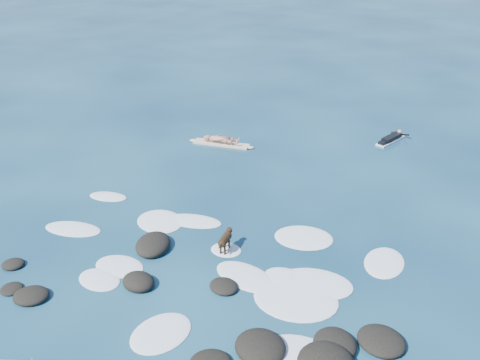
% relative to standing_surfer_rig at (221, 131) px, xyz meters
% --- Properties ---
extents(ground, '(160.00, 160.00, 0.00)m').
position_rel_standing_surfer_rig_xyz_m(ground, '(3.59, -8.87, -0.77)').
color(ground, '#0A2642').
rests_on(ground, ground).
extents(reef_rocks, '(14.75, 5.69, 0.64)m').
position_rel_standing_surfer_rig_xyz_m(reef_rocks, '(5.29, -11.62, -0.65)').
color(reef_rocks, black).
rests_on(reef_rocks, ground).
extents(breaking_foam, '(13.23, 8.42, 0.12)m').
position_rel_standing_surfer_rig_xyz_m(breaking_foam, '(5.20, -9.58, -0.76)').
color(breaking_foam, white).
rests_on(breaking_foam, ground).
extents(standing_surfer_rig, '(3.44, 0.89, 1.96)m').
position_rel_standing_surfer_rig_xyz_m(standing_surfer_rig, '(0.00, 0.00, 0.00)').
color(standing_surfer_rig, beige).
rests_on(standing_surfer_rig, ground).
extents(paddling_surfer_rig, '(1.45, 2.33, 0.41)m').
position_rel_standing_surfer_rig_xyz_m(paddling_surfer_rig, '(7.82, 3.89, -0.63)').
color(paddling_surfer_rig, white).
rests_on(paddling_surfer_rig, ground).
extents(dog, '(0.35, 1.19, 0.75)m').
position_rel_standing_surfer_rig_xyz_m(dog, '(4.11, -8.44, -0.27)').
color(dog, black).
rests_on(dog, ground).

